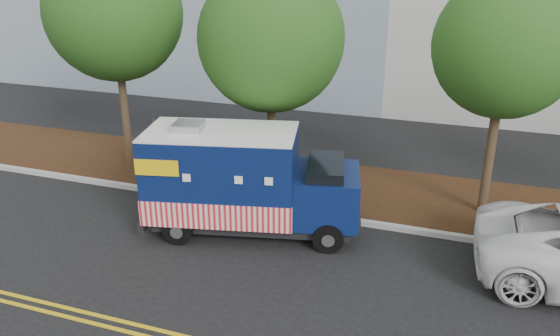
% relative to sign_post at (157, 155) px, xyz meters
% --- Properties ---
extents(ground, '(120.00, 120.00, 0.00)m').
position_rel_sign_post_xyz_m(ground, '(3.36, -1.61, -1.20)').
color(ground, black).
rests_on(ground, ground).
extents(curb, '(120.00, 0.18, 0.15)m').
position_rel_sign_post_xyz_m(curb, '(3.36, -0.21, -1.12)').
color(curb, '#9E9E99').
rests_on(curb, ground).
extents(mulch_strip, '(120.00, 4.00, 0.15)m').
position_rel_sign_post_xyz_m(mulch_strip, '(3.36, 1.89, -1.12)').
color(mulch_strip, black).
rests_on(mulch_strip, ground).
extents(centerline_near, '(120.00, 0.10, 0.01)m').
position_rel_sign_post_xyz_m(centerline_near, '(3.36, -6.06, -1.19)').
color(centerline_near, gold).
rests_on(centerline_near, ground).
extents(centerline_far, '(120.00, 0.10, 0.01)m').
position_rel_sign_post_xyz_m(centerline_far, '(3.36, -6.31, -1.19)').
color(centerline_far, gold).
rests_on(centerline_far, ground).
extents(tree_a, '(4.35, 4.35, 7.46)m').
position_rel_sign_post_xyz_m(tree_a, '(-2.04, 1.45, 4.07)').
color(tree_a, '#38281C').
rests_on(tree_a, ground).
extents(tree_b, '(4.24, 4.24, 6.88)m').
position_rel_sign_post_xyz_m(tree_b, '(3.36, 1.20, 3.55)').
color(tree_b, '#38281C').
rests_on(tree_b, ground).
extents(tree_c, '(3.76, 3.76, 6.72)m').
position_rel_sign_post_xyz_m(tree_c, '(9.68, 1.50, 3.63)').
color(tree_c, '#38281C').
rests_on(tree_c, ground).
extents(sign_post, '(0.06, 0.06, 2.40)m').
position_rel_sign_post_xyz_m(sign_post, '(0.00, 0.00, 0.00)').
color(sign_post, '#473828').
rests_on(sign_post, ground).
extents(food_truck, '(6.03, 3.28, 3.02)m').
position_rel_sign_post_xyz_m(food_truck, '(3.49, -1.53, 0.17)').
color(food_truck, black).
rests_on(food_truck, ground).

